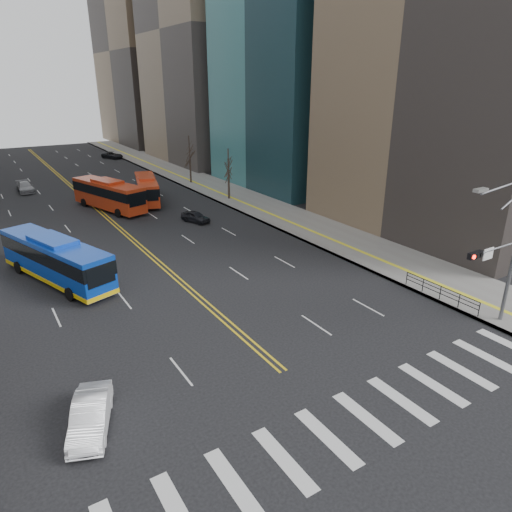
# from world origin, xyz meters

# --- Properties ---
(ground) EXTENTS (220.00, 220.00, 0.00)m
(ground) POSITION_xyz_m (0.00, 0.00, 0.00)
(ground) COLOR black
(sidewalk_right) EXTENTS (7.00, 130.00, 0.15)m
(sidewalk_right) POSITION_xyz_m (17.50, 45.00, 0.07)
(sidewalk_right) COLOR gray
(sidewalk_right) RESTS_ON ground
(crosswalk) EXTENTS (26.70, 4.00, 0.01)m
(crosswalk) POSITION_xyz_m (0.00, 0.00, 0.01)
(crosswalk) COLOR silver
(crosswalk) RESTS_ON ground
(centerline) EXTENTS (0.55, 100.00, 0.01)m
(centerline) POSITION_xyz_m (0.00, 55.00, 0.01)
(centerline) COLOR gold
(centerline) RESTS_ON ground
(office_towers) EXTENTS (83.00, 134.00, 58.00)m
(office_towers) POSITION_xyz_m (0.12, 68.51, 23.92)
(office_towers) COLOR gray
(office_towers) RESTS_ON ground
(signal_mast) EXTENTS (5.37, 0.37, 9.39)m
(signal_mast) POSITION_xyz_m (13.77, 2.00, 4.86)
(signal_mast) COLOR slate
(signal_mast) RESTS_ON ground
(pedestrian_railing) EXTENTS (0.06, 6.06, 1.02)m
(pedestrian_railing) POSITION_xyz_m (14.30, 6.00, 0.82)
(pedestrian_railing) COLOR black
(pedestrian_railing) RESTS_ON sidewalk_right
(street_trees) EXTENTS (35.20, 47.20, 7.60)m
(street_trees) POSITION_xyz_m (-7.18, 34.55, 4.87)
(street_trees) COLOR #2D211C
(street_trees) RESTS_ON ground
(blue_bus) EXTENTS (6.44, 12.48, 3.57)m
(blue_bus) POSITION_xyz_m (-8.00, 24.19, 1.87)
(blue_bus) COLOR #0B37AA
(blue_bus) RESTS_ON ground
(red_bus_near) EXTENTS (6.02, 11.83, 3.66)m
(red_bus_near) POSITION_xyz_m (1.31, 43.30, 2.03)
(red_bus_near) COLOR red
(red_bus_near) RESTS_ON ground
(red_bus_far) EXTENTS (5.12, 10.69, 3.33)m
(red_bus_far) POSITION_xyz_m (6.50, 44.59, 1.85)
(red_bus_far) COLOR red
(red_bus_far) RESTS_ON ground
(car_white) EXTENTS (2.96, 4.58, 1.42)m
(car_white) POSITION_xyz_m (-9.83, 6.12, 0.71)
(car_white) COLOR white
(car_white) RESTS_ON ground
(car_dark_mid) EXTENTS (2.57, 3.87, 1.22)m
(car_dark_mid) POSITION_xyz_m (7.86, 32.95, 0.61)
(car_dark_mid) COLOR black
(car_dark_mid) RESTS_ON ground
(car_silver) EXTENTS (2.14, 4.90, 1.40)m
(car_silver) POSITION_xyz_m (-6.19, 59.01, 0.70)
(car_silver) COLOR gray
(car_silver) RESTS_ON ground
(car_dark_far) EXTENTS (3.92, 5.17, 1.31)m
(car_dark_far) POSITION_xyz_m (12.50, 82.09, 0.65)
(car_dark_far) COLOR black
(car_dark_far) RESTS_ON ground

